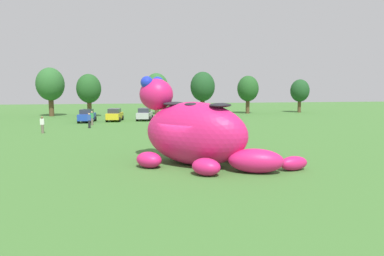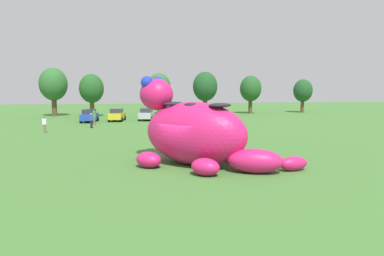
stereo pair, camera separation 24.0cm
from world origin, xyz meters
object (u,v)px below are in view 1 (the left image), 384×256
object	(u,v)px
car_red	(172,114)
spectator_by_cars	(42,125)
car_silver	(145,114)
spectator_near_inflatable	(92,118)
car_yellow	(115,115)
giant_inflatable_creature	(195,132)
car_orange	(199,113)
spectator_mid_field	(89,121)
car_blue	(87,116)

from	to	relation	value
car_red	spectator_by_cars	distance (m)	18.17
car_silver	spectator_near_inflatable	xyz separation A→B (m)	(-6.55, -5.43, -0.01)
car_yellow	car_red	bearing A→B (deg)	-4.20
giant_inflatable_creature	car_orange	size ratio (longest dim) A/B	2.25
giant_inflatable_creature	car_yellow	bearing A→B (deg)	102.08
spectator_by_cars	spectator_mid_field	bearing A→B (deg)	42.48
car_silver	spectator_near_inflatable	size ratio (longest dim) A/B	2.55
car_silver	spectator_mid_field	distance (m)	10.65
car_yellow	car_blue	bearing A→B (deg)	-165.83
car_orange	spectator_near_inflatable	world-z (taller)	car_orange
car_red	spectator_near_inflatable	bearing A→B (deg)	-156.80
spectator_mid_field	car_orange	bearing A→B (deg)	30.09
car_yellow	spectator_mid_field	distance (m)	8.33
car_silver	spectator_by_cars	bearing A→B (deg)	-131.12
giant_inflatable_creature	car_blue	world-z (taller)	giant_inflatable_creature
giant_inflatable_creature	car_red	distance (m)	27.66
giant_inflatable_creature	car_silver	distance (m)	28.70
spectator_mid_field	spectator_by_cars	xyz separation A→B (m)	(-4.11, -3.76, 0.00)
car_orange	spectator_by_cars	size ratio (longest dim) A/B	2.55
car_orange	car_silver	bearing A→B (deg)	178.76
car_red	spectator_mid_field	world-z (taller)	car_red
car_silver	car_red	size ratio (longest dim) A/B	1.00
giant_inflatable_creature	spectator_near_inflatable	distance (m)	24.71
car_yellow	spectator_by_cars	bearing A→B (deg)	-119.19
car_blue	car_yellow	world-z (taller)	same
spectator_by_cars	car_blue	bearing A→B (deg)	74.58
car_silver	car_orange	size ratio (longest dim) A/B	1.00
car_yellow	car_orange	size ratio (longest dim) A/B	0.98
giant_inflatable_creature	car_yellow	xyz separation A→B (m)	(-6.03, 28.16, -1.07)
car_yellow	spectator_mid_field	xyz separation A→B (m)	(-2.44, -7.96, -0.01)
car_blue	spectator_mid_field	xyz separation A→B (m)	(1.12, -7.06, -0.01)
car_silver	car_orange	xyz separation A→B (m)	(7.71, -0.17, 0.00)
giant_inflatable_creature	spectator_by_cars	bearing A→B (deg)	127.42
car_orange	spectator_mid_field	world-z (taller)	car_orange
spectator_near_inflatable	spectator_mid_field	distance (m)	2.98
spectator_mid_field	spectator_by_cars	size ratio (longest dim) A/B	1.00
spectator_by_cars	car_silver	bearing A→B (deg)	48.88
car_silver	car_red	bearing A→B (deg)	-15.47
car_red	spectator_by_cars	size ratio (longest dim) A/B	2.55
giant_inflatable_creature	car_blue	distance (m)	28.92
car_silver	car_red	xyz separation A→B (m)	(3.72, -1.03, 0.00)
car_yellow	car_orange	bearing A→B (deg)	1.41
car_red	car_orange	xyz separation A→B (m)	(3.99, 0.86, 0.00)
giant_inflatable_creature	car_red	xyz separation A→B (m)	(1.78, 27.59, -1.07)
car_yellow	spectator_near_inflatable	xyz separation A→B (m)	(-2.47, -4.98, -0.01)
car_silver	spectator_mid_field	xyz separation A→B (m)	(-6.53, -8.42, -0.01)
giant_inflatable_creature	spectator_mid_field	size ratio (longest dim) A/B	5.72
car_red	spectator_mid_field	xyz separation A→B (m)	(-10.25, -7.39, -0.01)
car_orange	spectator_mid_field	distance (m)	16.46
spectator_near_inflatable	spectator_by_cars	distance (m)	7.88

